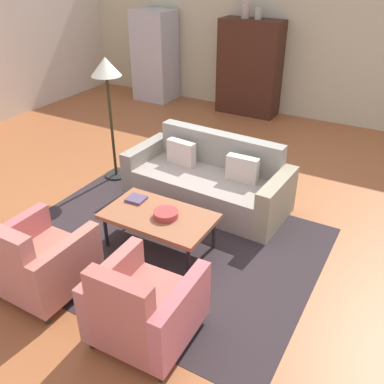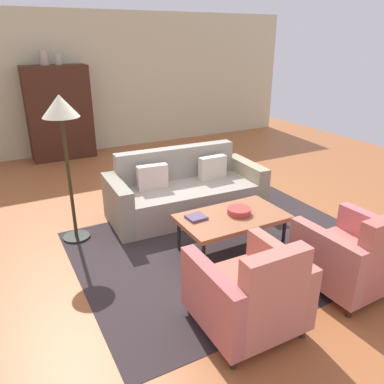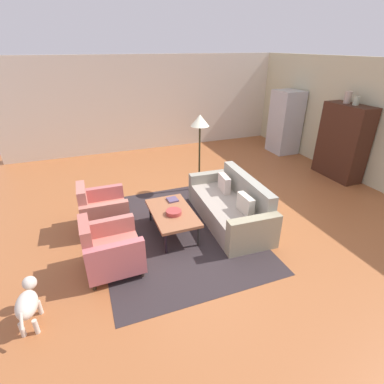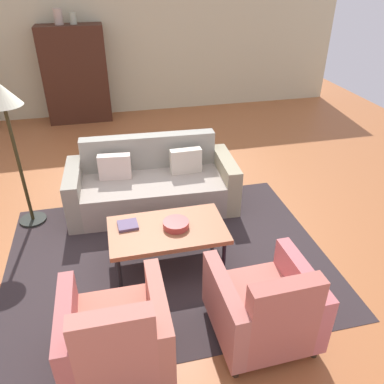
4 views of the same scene
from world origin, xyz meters
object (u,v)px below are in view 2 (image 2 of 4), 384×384
Objects in this scene: coffee_table at (232,219)px; floor_lamp at (62,120)px; couch at (184,192)px; cabinet at (59,113)px; armchair_right at (354,258)px; fruit_bowl at (239,211)px; vase_tall at (44,57)px; book_stack at (196,217)px; armchair_left at (251,296)px; vase_round at (58,59)px.

coffee_table is 2.15m from floor_lamp.
cabinet is (-0.95, 3.49, 0.61)m from couch.
cabinet is (-0.95, 4.68, 0.51)m from coffee_table.
fruit_bowl is (-0.51, 1.17, 0.12)m from armchair_right.
coffee_table is 1.36× the size of armchair_right.
coffee_table is 5.04m from vase_tall.
vase_tall is at bearing 98.86° from book_stack.
coffee_table is 1.31m from armchair_right.
cabinet is 1.05m from vase_tall.
armchair_left reaches higher than book_stack.
vase_round reaches higher than couch.
vase_round is (-0.85, 3.48, 1.61)m from couch.
couch is 2.43m from armchair_right.
fruit_bowl is 0.50m from book_stack.
coffee_table is 4.48× the size of fruit_bowl.
armchair_right is at bearing -75.13° from cabinet.
floor_lamp is (-0.91, 2.29, 1.10)m from armchair_left.
vase_round is at bearing 101.38° from fruit_bowl.
vase_round is (-0.94, 4.67, 1.43)m from fruit_bowl.
armchair_left is at bearing 178.45° from armchair_right.
vase_tall reaches higher than vase_round.
floor_lamp is at bearing -96.62° from vase_tall.
vase_tall is (-1.70, 5.84, 1.59)m from armchair_right.
book_stack is at bearing -83.00° from cabinet.
armchair_left is (-0.60, -2.35, 0.06)m from couch.
cabinet is (-0.56, 4.55, 0.45)m from book_stack.
floor_lamp is (-0.66, -3.55, -0.46)m from vase_round.
armchair_left is 1.20m from armchair_right.
armchair_left is 1.00× the size of armchair_right.
vase_round is at bearing 92.90° from armchair_left.
vase_tall is at bearing 180.00° from vase_round.
floor_lamp is at bearing 138.44° from book_stack.
couch is 3.93m from vase_round.
armchair_right is (0.60, -1.17, -0.05)m from coffee_table.
book_stack is 0.12× the size of cabinet.
fruit_bowl reaches higher than coffee_table.
vase_round reaches higher than cabinet.
armchair_right is 3.23× the size of vase_tall.
book_stack is 1.80m from floor_lamp.
fruit_bowl is at bearing -77.46° from cabinet.
couch is 1.78× the size of coffee_table.
coffee_table is 4.98m from vase_round.
fruit_bowl is 4.81m from cabinet.
vase_tall is 1.37× the size of vase_round.
vase_tall is at bearing 83.38° from floor_lamp.
cabinet reaches higher than fruit_bowl.
coffee_table is at bearing -17.87° from book_stack.
coffee_table is at bearing -36.53° from floor_lamp.
vase_tall reaches higher than cabinet.
armchair_left is 0.51× the size of floor_lamp.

